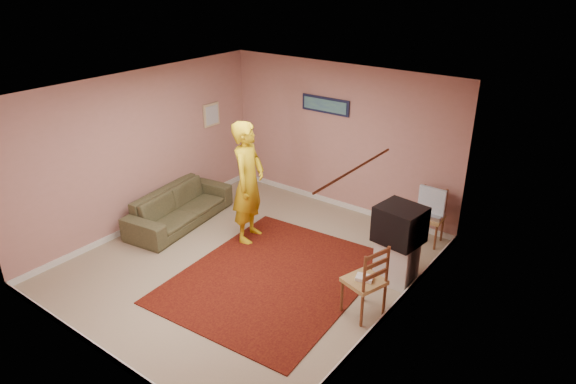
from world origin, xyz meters
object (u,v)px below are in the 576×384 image
Objects in this scene: crt_tv at (400,224)px; person at (248,182)px; tv_cabinet at (396,261)px; sofa at (180,207)px; chair_b at (365,272)px; chair_a at (430,211)px.

person is (-2.43, -0.29, 0.09)m from crt_tv.
sofa is (-3.75, -0.60, -0.02)m from tv_cabinet.
crt_tv is at bearing -162.65° from chair_b.
person is at bearing -173.12° from tv_cabinet.
person is at bearing -87.48° from chair_b.
crt_tv is 1.18× the size of chair_b.
sofa is (-3.75, 0.33, -0.31)m from chair_b.
tv_cabinet reaches higher than sofa.
crt_tv is at bearing -88.98° from sofa.
person is at bearing -165.56° from crt_tv.
chair_a is 2.23m from chair_b.
crt_tv is at bearing 172.47° from tv_cabinet.
chair_a reaches higher than tv_cabinet.
tv_cabinet is 1.14× the size of chair_b.
person reaches higher than chair_a.
crt_tv is at bearing -100.21° from person.
tv_cabinet is at bearing -90.98° from chair_a.
chair_b is (-0.00, -0.93, 0.29)m from tv_cabinet.
chair_b is 3.77m from sofa.
crt_tv reaches higher than chair_a.
chair_b is 0.28× the size of person.
sofa is 1.51m from person.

